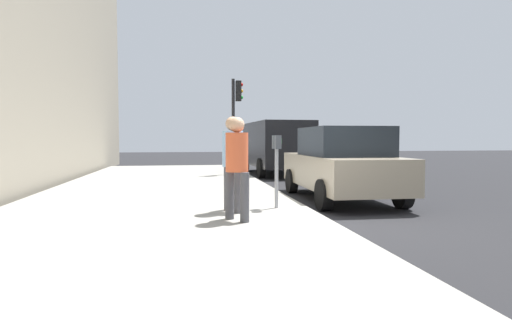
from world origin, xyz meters
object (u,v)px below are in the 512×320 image
parked_van_far (275,144)px  parking_meter (277,156)px  parked_sedan_near (341,163)px  pedestrian_bystander (237,161)px  pedestrian_at_meter (233,156)px  traffic_signal (236,110)px

parked_van_far → parking_meter: bearing=167.9°
parking_meter → parked_sedan_near: bearing=-49.4°
parking_meter → pedestrian_bystander: pedestrian_bystander is taller
parking_meter → parked_van_far: 9.46m
pedestrian_bystander → parked_van_far: 10.75m
parking_meter → pedestrian_at_meter: (-0.25, 0.88, 0.01)m
pedestrian_at_meter → parked_van_far: parked_van_far is taller
parked_sedan_near → traffic_signal: (6.06, 1.82, 1.68)m
parked_van_far → traffic_signal: bearing=129.2°
pedestrian_at_meter → pedestrian_bystander: pedestrian_at_meter is taller
parking_meter → traffic_signal: size_ratio=0.39×
parked_sedan_near → parked_van_far: parked_van_far is taller
pedestrian_at_meter → parked_sedan_near: 3.48m
pedestrian_bystander → parked_sedan_near: size_ratio=0.38×
pedestrian_at_meter → traffic_signal: (8.02, -1.05, 1.40)m
parked_van_far → pedestrian_bystander: bearing=164.4°
parked_sedan_near → traffic_signal: 6.55m
parked_sedan_near → parking_meter: bearing=130.6°
traffic_signal → pedestrian_at_meter: bearing=172.6°
parked_van_far → parked_sedan_near: bearing=180.0°
parking_meter → traffic_signal: bearing=-1.2°
pedestrian_at_meter → parked_van_far: bearing=51.0°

